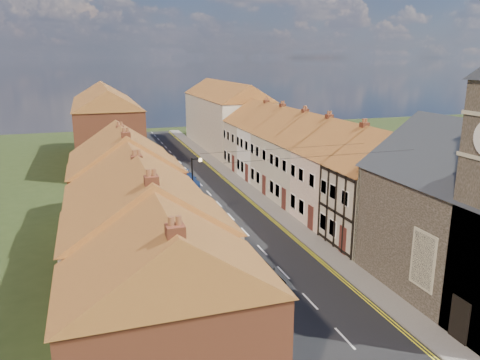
% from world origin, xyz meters
% --- Properties ---
extents(road, '(7.00, 90.00, 0.02)m').
position_xyz_m(road, '(0.00, 30.00, 0.01)').
color(road, black).
rests_on(road, ground).
extents(pavement_left, '(1.80, 90.00, 0.12)m').
position_xyz_m(pavement_left, '(-4.40, 30.00, 0.06)').
color(pavement_left, gray).
rests_on(pavement_left, ground).
extents(pavement_right, '(1.80, 90.00, 0.12)m').
position_xyz_m(pavement_right, '(4.40, 30.00, 0.06)').
color(pavement_right, gray).
rests_on(pavement_right, ground).
extents(cottage_r_tudor, '(8.30, 5.20, 9.00)m').
position_xyz_m(cottage_r_tudor, '(9.27, 12.70, 4.47)').
color(cottage_r_tudor, beige).
rests_on(cottage_r_tudor, ground).
extents(cottage_r_white_near, '(8.30, 6.00, 9.00)m').
position_xyz_m(cottage_r_white_near, '(9.30, 18.10, 4.47)').
color(cottage_r_white_near, '#FFE8C9').
rests_on(cottage_r_white_near, ground).
extents(cottage_r_cream_mid, '(8.30, 5.20, 9.00)m').
position_xyz_m(cottage_r_cream_mid, '(9.30, 23.50, 4.48)').
color(cottage_r_cream_mid, beige).
rests_on(cottage_r_cream_mid, ground).
extents(cottage_r_pink, '(8.30, 6.00, 9.00)m').
position_xyz_m(cottage_r_pink, '(9.30, 28.90, 4.47)').
color(cottage_r_pink, beige).
rests_on(cottage_r_pink, ground).
extents(cottage_r_white_far, '(8.30, 5.20, 9.00)m').
position_xyz_m(cottage_r_white_far, '(9.30, 34.30, 4.48)').
color(cottage_r_white_far, silver).
rests_on(cottage_r_white_far, ground).
extents(cottage_r_cream_far, '(8.30, 6.00, 9.00)m').
position_xyz_m(cottage_r_cream_far, '(9.30, 39.70, 4.47)').
color(cottage_r_cream_far, beige).
rests_on(cottage_r_cream_far, ground).
extents(cottage_l_brick_near, '(8.30, 5.70, 8.80)m').
position_xyz_m(cottage_l_brick_near, '(-9.30, -0.25, 4.37)').
color(cottage_l_brick_near, brown).
rests_on(cottage_l_brick_near, ground).
extents(cottage_l_cream, '(8.30, 6.30, 9.10)m').
position_xyz_m(cottage_l_cream, '(-9.30, 5.55, 4.52)').
color(cottage_l_cream, beige).
rests_on(cottage_l_cream, ground).
extents(cottage_l_white, '(8.30, 6.90, 8.80)m').
position_xyz_m(cottage_l_white, '(-9.30, 11.95, 4.37)').
color(cottage_l_white, brown).
rests_on(cottage_l_white, ground).
extents(cottage_l_brick_mid, '(8.30, 5.70, 9.10)m').
position_xyz_m(cottage_l_brick_mid, '(-9.30, 18.05, 4.53)').
color(cottage_l_brick_mid, brown).
rests_on(cottage_l_brick_mid, ground).
extents(cottage_l_pink, '(8.30, 6.30, 8.80)m').
position_xyz_m(cottage_l_pink, '(-9.30, 23.85, 4.37)').
color(cottage_l_pink, beige).
rests_on(cottage_l_pink, ground).
extents(block_right_far, '(8.30, 24.20, 10.50)m').
position_xyz_m(block_right_far, '(9.30, 55.00, 5.29)').
color(block_right_far, beige).
rests_on(block_right_far, ground).
extents(block_left_far, '(8.30, 24.20, 10.50)m').
position_xyz_m(block_left_far, '(-9.30, 50.00, 5.29)').
color(block_left_far, brown).
rests_on(block_left_far, ground).
extents(lamppost, '(0.88, 0.15, 6.00)m').
position_xyz_m(lamppost, '(-3.81, 20.00, 3.54)').
color(lamppost, black).
rests_on(lamppost, pavement_left).
extents(car_near, '(2.74, 4.89, 1.57)m').
position_xyz_m(car_near, '(-2.15, 9.15, 0.79)').
color(car_near, black).
rests_on(car_near, ground).
extents(car_mid, '(1.73, 4.00, 1.28)m').
position_xyz_m(car_mid, '(-2.63, 27.66, 0.64)').
color(car_mid, '#B9BDC2').
rests_on(car_mid, ground).
extents(car_far, '(2.26, 4.88, 1.38)m').
position_xyz_m(car_far, '(-1.50, 34.00, 0.69)').
color(car_far, navy).
rests_on(car_far, ground).
extents(pedestrian_left, '(0.64, 0.51, 1.56)m').
position_xyz_m(pedestrian_left, '(-5.10, 3.66, 0.90)').
color(pedestrian_left, black).
rests_on(pedestrian_left, pavement_left).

